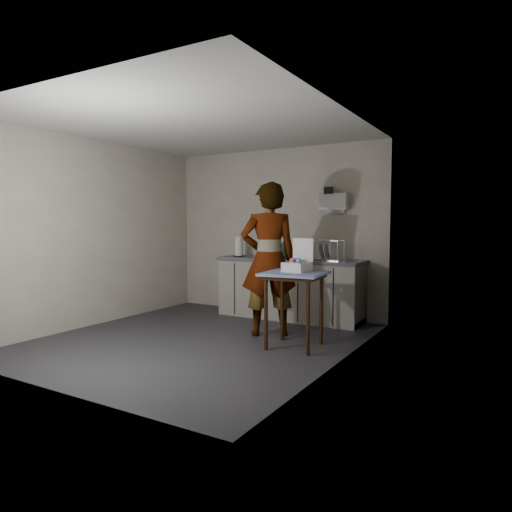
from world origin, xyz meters
The scene contains 15 objects.
ground centered at (0.00, 0.00, 0.00)m, with size 4.00×4.00×0.00m, color #27262B.
wall_back centered at (0.00, 1.99, 1.30)m, with size 3.60×0.02×2.60m, color #B3AB9C.
wall_right centered at (1.79, 0.00, 1.30)m, with size 0.02×4.00×2.60m, color #B3AB9C.
wall_left centered at (-1.79, 0.00, 1.30)m, with size 0.02×4.00×2.60m, color #B3AB9C.
ceiling centered at (0.00, 0.00, 2.60)m, with size 3.60×4.00×0.01m, color white.
kitchen_counter centered at (0.40, 1.70, 0.43)m, with size 2.24×0.62×0.91m.
wall_shelf centered at (1.00, 1.92, 1.75)m, with size 0.42×0.18×0.37m.
side_table centered at (1.15, 0.29, 0.76)m, with size 0.74×0.74×0.88m.
standing_man centered at (0.61, 0.66, 0.98)m, with size 0.71×0.47×1.95m, color #B2A593.
soap_bottle centered at (0.35, 1.61, 1.06)m, with size 0.12×0.12×0.31m, color black.
soda_can centered at (0.41, 1.68, 0.98)m, with size 0.07×0.07×0.13m, color red.
dark_bottle centered at (0.02, 1.78, 1.01)m, with size 0.06×0.06×0.21m, color black.
paper_towel centered at (-0.45, 1.62, 1.06)m, with size 0.18×0.18×0.31m.
dish_rack centered at (1.02, 1.65, 0.98)m, with size 0.42×0.31×0.29m.
bakery_box centered at (1.15, 0.36, 0.96)m, with size 0.30×0.30×0.38m.
Camera 1 is at (3.40, -4.42, 1.44)m, focal length 32.00 mm.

